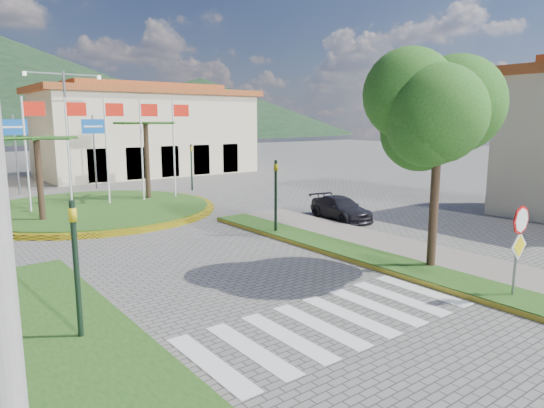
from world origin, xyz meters
TOP-DOWN VIEW (x-y plane):
  - ground at (0.00, 0.00)m, footprint 160.00×160.00m
  - sidewalk_right at (6.00, 2.00)m, footprint 4.00×28.00m
  - verge_right at (4.80, 2.00)m, footprint 1.60×28.00m
  - median_left at (-6.50, 6.00)m, footprint 5.00×14.00m
  - crosswalk at (0.00, 4.00)m, footprint 8.00×3.00m
  - roundabout_island at (0.00, 22.00)m, footprint 12.70×12.70m
  - stop_sign at (4.90, 1.96)m, footprint 0.80×0.11m
  - deciduous_tree at (5.50, 5.00)m, footprint 3.60×3.60m
  - traffic_light_left at (-5.20, 6.50)m, footprint 0.15×0.18m
  - traffic_light_right at (4.50, 12.00)m, footprint 0.15×0.18m
  - traffic_light_far at (8.00, 26.00)m, footprint 0.18×0.15m
  - direction_sign_west at (-2.00, 30.97)m, footprint 1.60×0.14m
  - direction_sign_east at (3.00, 30.97)m, footprint 1.60×0.14m
  - street_lamp_centre at (1.00, 30.00)m, footprint 4.80×0.16m
  - building_right at (10.00, 38.00)m, footprint 19.08×9.54m
  - hill_far_east at (70.00, 135.00)m, footprint 120.00×120.00m
  - car_dark_b at (6.96, 35.23)m, footprint 3.79×1.75m
  - car_side_right at (9.02, 12.58)m, footprint 2.20×4.07m

SIDE VIEW (x-z plane):
  - ground at x=0.00m, z-range 0.00..0.00m
  - crosswalk at x=0.00m, z-range 0.00..0.01m
  - sidewalk_right at x=6.00m, z-range 0.00..0.15m
  - verge_right at x=4.80m, z-range 0.00..0.18m
  - median_left at x=-6.50m, z-range 0.00..0.18m
  - roundabout_island at x=0.00m, z-range -2.83..3.17m
  - car_side_right at x=9.02m, z-range 0.00..1.12m
  - car_dark_b at x=6.96m, z-range 0.00..1.20m
  - stop_sign at x=4.90m, z-range 0.47..3.12m
  - traffic_light_left at x=-5.20m, z-range 0.34..3.54m
  - traffic_light_right at x=4.50m, z-range 0.34..3.54m
  - traffic_light_far at x=8.00m, z-range 0.34..3.54m
  - direction_sign_west at x=-2.00m, z-range 0.93..6.13m
  - direction_sign_east at x=3.00m, z-range 0.93..6.13m
  - building_right at x=10.00m, z-range -0.12..7.93m
  - street_lamp_centre at x=1.00m, z-range 0.50..8.50m
  - deciduous_tree at x=5.50m, z-range 1.78..8.58m
  - hill_far_east at x=70.00m, z-range 0.00..18.00m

